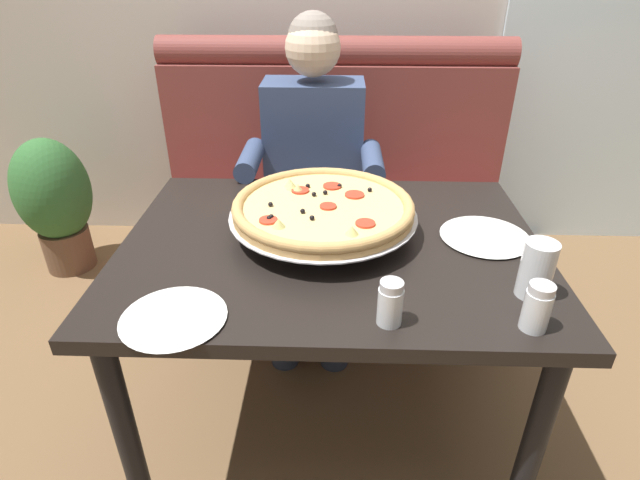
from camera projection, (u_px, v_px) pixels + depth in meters
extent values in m
plane|color=brown|center=(329.00, 419.00, 1.81)|extent=(16.00, 16.00, 0.00)
cube|color=brown|center=(332.00, 251.00, 2.38)|extent=(1.64, 0.60, 0.46)
cube|color=brown|center=(334.00, 132.00, 2.49)|extent=(1.64, 0.18, 0.65)
cylinder|color=brown|center=(336.00, 52.00, 2.31)|extent=(1.64, 0.14, 0.14)
cube|color=black|center=(331.00, 247.00, 1.45)|extent=(1.19, 0.90, 0.04)
cylinder|color=black|center=(127.00, 437.00, 1.33)|extent=(0.06, 0.06, 0.70)
cylinder|color=black|center=(532.00, 449.00, 1.29)|extent=(0.06, 0.06, 0.70)
cylinder|color=black|center=(197.00, 277.00, 1.98)|extent=(0.06, 0.06, 0.70)
cylinder|color=black|center=(467.00, 282.00, 1.95)|extent=(0.06, 0.06, 0.70)
cube|color=#2D3342|center=(312.00, 218.00, 2.01)|extent=(0.34, 0.40, 0.15)
cylinder|color=#2D3342|center=(283.00, 317.00, 1.95)|extent=(0.11, 0.11, 0.46)
cylinder|color=#2D3342|center=(335.00, 318.00, 1.95)|extent=(0.11, 0.11, 0.46)
cube|color=#38476B|center=(314.00, 150.00, 2.10)|extent=(0.40, 0.22, 0.56)
cylinder|color=#38476B|center=(250.00, 160.00, 1.90)|extent=(0.08, 0.28, 0.08)
cylinder|color=#38476B|center=(372.00, 161.00, 1.89)|extent=(0.08, 0.28, 0.08)
sphere|color=beige|center=(313.00, 48.00, 1.88)|extent=(0.21, 0.21, 0.21)
sphere|color=gray|center=(313.00, 38.00, 1.88)|extent=(0.19, 0.19, 0.19)
cylinder|color=silver|center=(322.00, 248.00, 1.35)|extent=(0.01, 0.01, 0.06)
cylinder|color=silver|center=(283.00, 212.00, 1.54)|extent=(0.01, 0.01, 0.06)
cylinder|color=silver|center=(364.00, 213.00, 1.54)|extent=(0.01, 0.01, 0.06)
torus|color=silver|center=(323.00, 217.00, 1.47)|extent=(0.30, 0.30, 0.01)
cylinder|color=silver|center=(323.00, 214.00, 1.46)|extent=(0.54, 0.54, 0.00)
cylinder|color=tan|center=(323.00, 211.00, 1.46)|extent=(0.52, 0.52, 0.02)
torus|color=tan|center=(323.00, 205.00, 1.45)|extent=(0.52, 0.52, 0.03)
cylinder|color=#E5C17A|center=(323.00, 206.00, 1.45)|extent=(0.46, 0.46, 0.01)
cylinder|color=red|center=(300.00, 190.00, 1.53)|extent=(0.05, 0.05, 0.01)
cylinder|color=red|center=(355.00, 195.00, 1.50)|extent=(0.06, 0.06, 0.01)
cylinder|color=red|center=(328.00, 206.00, 1.43)|extent=(0.05, 0.05, 0.01)
cylinder|color=red|center=(268.00, 220.00, 1.36)|extent=(0.05, 0.05, 0.01)
cylinder|color=red|center=(333.00, 186.00, 1.56)|extent=(0.06, 0.06, 0.01)
cylinder|color=red|center=(365.00, 223.00, 1.34)|extent=(0.05, 0.05, 0.01)
sphere|color=black|center=(312.00, 218.00, 1.36)|extent=(0.01, 0.01, 0.01)
sphere|color=black|center=(314.00, 194.00, 1.50)|extent=(0.01, 0.01, 0.01)
sphere|color=black|center=(325.00, 192.00, 1.51)|extent=(0.01, 0.01, 0.01)
sphere|color=black|center=(269.00, 218.00, 1.36)|extent=(0.01, 0.01, 0.01)
sphere|color=black|center=(271.00, 217.00, 1.37)|extent=(0.01, 0.01, 0.01)
sphere|color=black|center=(271.00, 204.00, 1.44)|extent=(0.01, 0.01, 0.01)
sphere|color=black|center=(340.00, 186.00, 1.55)|extent=(0.01, 0.01, 0.01)
sphere|color=black|center=(303.00, 211.00, 1.40)|extent=(0.01, 0.01, 0.01)
sphere|color=black|center=(308.00, 186.00, 1.55)|extent=(0.01, 0.01, 0.01)
sphere|color=black|center=(370.00, 190.00, 1.53)|extent=(0.01, 0.01, 0.01)
cone|color=#CCC675|center=(352.00, 230.00, 1.29)|extent=(0.04, 0.04, 0.02)
cone|color=#CCC675|center=(292.00, 185.00, 1.54)|extent=(0.04, 0.04, 0.02)
cone|color=#CCC675|center=(298.00, 188.00, 1.52)|extent=(0.04, 0.04, 0.02)
cone|color=#CCC675|center=(279.00, 223.00, 1.33)|extent=(0.04, 0.04, 0.02)
cone|color=#CCC675|center=(290.00, 183.00, 1.56)|extent=(0.04, 0.04, 0.02)
cylinder|color=white|center=(536.00, 311.00, 1.09)|extent=(0.06, 0.06, 0.09)
cylinder|color=#A82D19|center=(535.00, 316.00, 1.10)|extent=(0.05, 0.05, 0.07)
cylinder|color=silver|center=(542.00, 289.00, 1.06)|extent=(0.05, 0.05, 0.02)
cylinder|color=white|center=(390.00, 306.00, 1.11)|extent=(0.06, 0.06, 0.09)
cylinder|color=#4C6633|center=(389.00, 313.00, 1.12)|extent=(0.05, 0.05, 0.05)
cylinder|color=silver|center=(392.00, 286.00, 1.08)|extent=(0.05, 0.05, 0.02)
cylinder|color=white|center=(174.00, 318.00, 1.14)|extent=(0.17, 0.17, 0.01)
cone|color=white|center=(173.00, 315.00, 1.13)|extent=(0.24, 0.24, 0.01)
cylinder|color=white|center=(485.00, 237.00, 1.46)|extent=(0.18, 0.18, 0.01)
cone|color=white|center=(485.00, 234.00, 1.46)|extent=(0.26, 0.26, 0.01)
cylinder|color=silver|center=(537.00, 269.00, 1.19)|extent=(0.08, 0.08, 0.14)
cylinder|color=gold|center=(535.00, 276.00, 1.20)|extent=(0.07, 0.07, 0.10)
cylinder|color=brown|center=(68.00, 248.00, 2.64)|extent=(0.24, 0.24, 0.22)
ellipsoid|color=#336B33|center=(52.00, 190.00, 2.48)|extent=(0.36, 0.36, 0.52)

